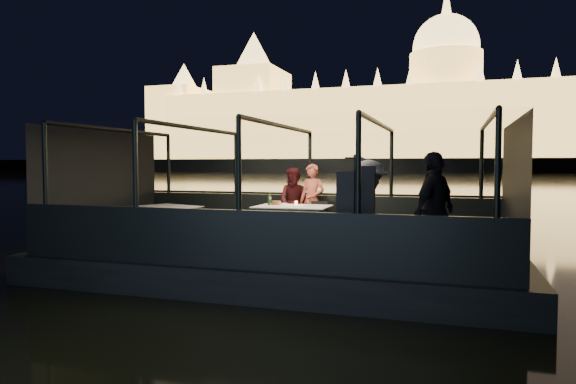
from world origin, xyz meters
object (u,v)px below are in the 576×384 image
(dining_table_central, at_px, (293,225))
(person_woman_coral, at_px, (312,203))
(chair_port_right, at_px, (318,218))
(passenger_stripe, at_px, (369,212))
(coat_stand, at_px, (354,210))
(chair_port_left, at_px, (287,217))
(person_man_maroon, at_px, (295,203))
(passenger_dark, at_px, (434,214))
(dining_table_aft, at_px, (168,220))
(wine_bottle, at_px, (269,198))

(dining_table_central, xyz_separation_m, person_woman_coral, (0.12, 1.01, 0.36))
(chair_port_right, bearing_deg, passenger_stripe, -59.50)
(coat_stand, relative_size, person_woman_coral, 1.08)
(dining_table_central, height_order, chair_port_left, chair_port_left)
(person_man_maroon, relative_size, passenger_dark, 0.86)
(dining_table_aft, bearing_deg, passenger_stripe, -21.56)
(person_woman_coral, relative_size, passenger_dark, 0.90)
(dining_table_aft, bearing_deg, chair_port_right, 11.06)
(dining_table_aft, relative_size, coat_stand, 0.75)
(coat_stand, bearing_deg, person_woman_coral, 115.61)
(person_man_maroon, bearing_deg, person_woman_coral, -1.29)
(dining_table_aft, relative_size, person_man_maroon, 0.85)
(chair_port_right, bearing_deg, dining_table_central, -112.61)
(chair_port_right, xyz_separation_m, person_man_maroon, (-0.59, 0.27, 0.30))
(chair_port_left, bearing_deg, passenger_dark, -41.17)
(dining_table_aft, distance_m, passenger_dark, 6.02)
(person_woman_coral, height_order, passenger_stripe, passenger_stripe)
(chair_port_left, xyz_separation_m, person_man_maroon, (0.13, 0.13, 0.30))
(dining_table_aft, relative_size, passenger_stripe, 0.78)
(chair_port_right, height_order, person_woman_coral, person_woman_coral)
(dining_table_central, distance_m, person_woman_coral, 1.08)
(dining_table_central, distance_m, passenger_stripe, 2.51)
(dining_table_aft, height_order, passenger_stripe, passenger_stripe)
(dining_table_central, xyz_separation_m, person_man_maroon, (-0.28, 1.03, 0.36))
(chair_port_left, distance_m, wine_bottle, 0.95)
(dining_table_aft, height_order, coat_stand, coat_stand)
(dining_table_central, bearing_deg, coat_stand, -52.57)
(person_man_maroon, xyz_separation_m, wine_bottle, (-0.25, -0.94, 0.17))
(chair_port_right, height_order, person_man_maroon, person_man_maroon)
(dining_table_central, distance_m, chair_port_right, 0.82)
(dining_table_central, bearing_deg, chair_port_right, 67.49)
(person_woman_coral, relative_size, wine_bottle, 6.04)
(person_woman_coral, bearing_deg, chair_port_right, -39.69)
(dining_table_aft, distance_m, passenger_stripe, 5.04)
(chair_port_left, relative_size, person_woman_coral, 0.54)
(person_woman_coral, height_order, passenger_dark, passenger_dark)
(passenger_stripe, xyz_separation_m, passenger_dark, (0.99, -0.17, 0.00))
(person_woman_coral, bearing_deg, coat_stand, -51.02)
(chair_port_left, relative_size, coat_stand, 0.50)
(person_woman_coral, relative_size, passenger_stripe, 0.96)
(person_woman_coral, xyz_separation_m, person_man_maroon, (-0.40, 0.02, 0.00))
(coat_stand, xyz_separation_m, passenger_dark, (1.14, 0.24, -0.05))
(dining_table_central, height_order, person_man_maroon, person_man_maroon)
(dining_table_aft, bearing_deg, person_man_maroon, 18.95)
(dining_table_central, bearing_deg, passenger_stripe, -44.04)
(person_man_maroon, bearing_deg, dining_table_aft, -159.46)
(dining_table_aft, height_order, chair_port_right, chair_port_right)
(chair_port_left, bearing_deg, coat_stand, -55.98)
(chair_port_left, bearing_deg, chair_port_right, -11.10)
(passenger_stripe, relative_size, passenger_dark, 0.94)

